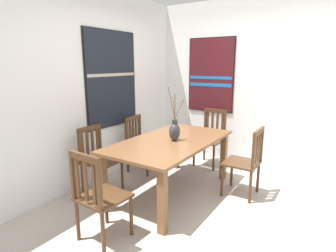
# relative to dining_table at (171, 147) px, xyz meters

# --- Properties ---
(ground_plane) EXTENTS (6.40, 6.40, 0.03)m
(ground_plane) POSITION_rel_dining_table_xyz_m (-0.13, -0.66, -0.64)
(ground_plane) COLOR #B2A89E
(wall_back) EXTENTS (6.40, 0.12, 2.70)m
(wall_back) POSITION_rel_dining_table_xyz_m (-0.13, 1.20, 0.73)
(wall_back) COLOR white
(wall_back) RESTS_ON ground_plane
(wall_side) EXTENTS (0.12, 6.40, 2.70)m
(wall_side) POSITION_rel_dining_table_xyz_m (1.73, -0.66, 0.73)
(wall_side) COLOR white
(wall_side) RESTS_ON ground_plane
(dining_table) EXTENTS (1.77, 0.97, 0.72)m
(dining_table) POSITION_rel_dining_table_xyz_m (0.00, 0.00, 0.00)
(dining_table) COLOR brown
(dining_table) RESTS_ON ground_plane
(centerpiece_vase) EXTENTS (0.21, 0.21, 0.67)m
(centerpiece_vase) POSITION_rel_dining_table_xyz_m (0.00, -0.05, 0.23)
(centerpiece_vase) COLOR #333338
(centerpiece_vase) RESTS_ON dining_table
(chair_0) EXTENTS (0.45, 0.45, 0.87)m
(chair_0) POSITION_rel_dining_table_xyz_m (0.41, 0.83, -0.16)
(chair_0) COLOR #4C301C
(chair_0) RESTS_ON ground_plane
(chair_1) EXTENTS (0.44, 0.44, 0.88)m
(chair_1) POSITION_rel_dining_table_xyz_m (-0.48, 0.82, -0.16)
(chair_1) COLOR #4C301C
(chair_1) RESTS_ON ground_plane
(chair_2) EXTENTS (0.44, 0.44, 0.93)m
(chair_2) POSITION_rel_dining_table_xyz_m (1.25, -0.00, -0.15)
(chair_2) COLOR #4C301C
(chair_2) RESTS_ON ground_plane
(chair_3) EXTENTS (0.42, 0.42, 0.90)m
(chair_3) POSITION_rel_dining_table_xyz_m (0.45, -0.84, -0.16)
(chair_3) COLOR #4C301C
(chair_3) RESTS_ON ground_plane
(chair_4) EXTENTS (0.44, 0.44, 0.91)m
(chair_4) POSITION_rel_dining_table_xyz_m (-1.22, 0.03, -0.16)
(chair_4) COLOR #4C301C
(chair_4) RESTS_ON ground_plane
(painting_on_back_wall) EXTENTS (1.02, 0.05, 1.40)m
(painting_on_back_wall) POSITION_rel_dining_table_xyz_m (0.15, 1.13, 0.82)
(painting_on_back_wall) COLOR black
(painting_on_side_wall) EXTENTS (0.05, 0.85, 1.27)m
(painting_on_side_wall) POSITION_rel_dining_table_xyz_m (1.66, 0.22, 0.85)
(painting_on_side_wall) COLOR black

